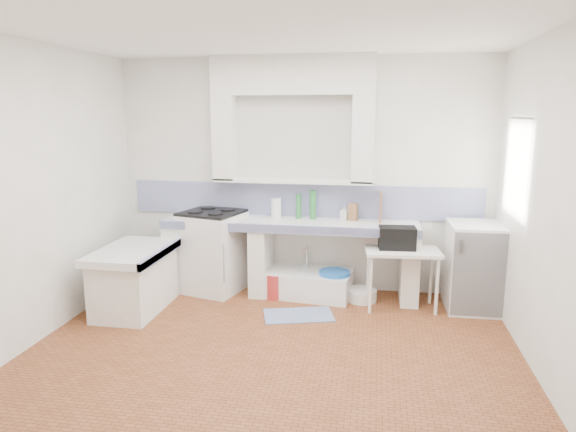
% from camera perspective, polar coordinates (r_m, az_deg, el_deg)
% --- Properties ---
extents(floor, '(4.50, 4.50, 0.00)m').
position_cam_1_polar(floor, '(4.77, -2.12, -15.50)').
color(floor, brown).
rests_on(floor, ground).
extents(ceiling, '(4.50, 4.50, 0.00)m').
position_cam_1_polar(ceiling, '(4.30, -2.41, 20.01)').
color(ceiling, white).
rests_on(ceiling, ground).
extents(wall_back, '(4.50, 0.00, 4.50)m').
position_cam_1_polar(wall_back, '(6.27, 1.56, 4.48)').
color(wall_back, white).
rests_on(wall_back, ground).
extents(wall_front, '(4.50, 0.00, 4.50)m').
position_cam_1_polar(wall_front, '(2.45, -12.08, -6.83)').
color(wall_front, white).
rests_on(wall_front, ground).
extents(wall_left, '(0.00, 4.50, 4.50)m').
position_cam_1_polar(wall_left, '(5.26, -26.99, 1.90)').
color(wall_left, white).
rests_on(wall_left, ground).
extents(wall_right, '(0.00, 4.50, 4.50)m').
position_cam_1_polar(wall_right, '(4.44, 27.47, 0.30)').
color(wall_right, white).
rests_on(wall_right, ground).
extents(alcove_mass, '(1.90, 0.25, 0.45)m').
position_cam_1_polar(alcove_mass, '(6.13, 0.49, 15.33)').
color(alcove_mass, white).
rests_on(alcove_mass, ground).
extents(window_frame, '(0.35, 0.86, 1.06)m').
position_cam_1_polar(window_frame, '(5.60, 25.73, 4.58)').
color(window_frame, '#3B2212').
rests_on(window_frame, ground).
extents(lace_valance, '(0.01, 0.84, 0.24)m').
position_cam_1_polar(lace_valance, '(5.54, 24.62, 8.57)').
color(lace_valance, white).
rests_on(lace_valance, ground).
extents(counter_slab, '(3.00, 0.60, 0.08)m').
position_cam_1_polar(counter_slab, '(6.08, 0.19, -0.90)').
color(counter_slab, white).
rests_on(counter_slab, ground).
extents(counter_lip, '(3.00, 0.04, 0.10)m').
position_cam_1_polar(counter_lip, '(5.81, -0.27, -1.48)').
color(counter_lip, navy).
rests_on(counter_lip, ground).
extents(counter_pier_left, '(0.20, 0.55, 0.82)m').
position_cam_1_polar(counter_pier_left, '(6.56, -11.99, -4.27)').
color(counter_pier_left, white).
rests_on(counter_pier_left, ground).
extents(counter_pier_mid, '(0.20, 0.55, 0.82)m').
position_cam_1_polar(counter_pier_mid, '(6.26, -2.98, -4.81)').
color(counter_pier_mid, white).
rests_on(counter_pier_mid, ground).
extents(counter_pier_right, '(0.20, 0.55, 0.82)m').
position_cam_1_polar(counter_pier_right, '(6.13, 13.27, -5.47)').
color(counter_pier_right, white).
rests_on(counter_pier_right, ground).
extents(peninsula_top, '(0.70, 1.10, 0.08)m').
position_cam_1_polar(peninsula_top, '(5.87, -16.78, -3.84)').
color(peninsula_top, white).
rests_on(peninsula_top, ground).
extents(peninsula_base, '(0.60, 1.00, 0.62)m').
position_cam_1_polar(peninsula_base, '(5.97, -16.59, -7.08)').
color(peninsula_base, white).
rests_on(peninsula_base, ground).
extents(peninsula_lip, '(0.04, 1.10, 0.10)m').
position_cam_1_polar(peninsula_lip, '(5.74, -13.82, -4.04)').
color(peninsula_lip, navy).
rests_on(peninsula_lip, ground).
extents(backsplash, '(4.27, 0.03, 0.40)m').
position_cam_1_polar(backsplash, '(6.29, 1.52, 1.75)').
color(backsplash, navy).
rests_on(backsplash, ground).
extents(stove, '(0.82, 0.81, 0.96)m').
position_cam_1_polar(stove, '(6.37, -8.31, -3.97)').
color(stove, white).
rests_on(stove, ground).
extents(sink, '(1.19, 0.73, 0.27)m').
position_cam_1_polar(sink, '(6.25, 1.81, -7.46)').
color(sink, white).
rests_on(sink, ground).
extents(side_table, '(0.84, 0.52, 0.04)m').
position_cam_1_polar(side_table, '(5.90, 12.43, -6.84)').
color(side_table, white).
rests_on(side_table, ground).
extents(fridge, '(0.64, 0.64, 0.97)m').
position_cam_1_polar(fridge, '(6.08, 20.10, -5.28)').
color(fridge, white).
rests_on(fridge, ground).
extents(bucket_red, '(0.32, 0.32, 0.30)m').
position_cam_1_polar(bucket_red, '(6.18, -1.27, -7.56)').
color(bucket_red, '#B82C29').
rests_on(bucket_red, ground).
extents(bucket_orange, '(0.42, 0.42, 0.29)m').
position_cam_1_polar(bucket_orange, '(6.12, 1.42, -7.77)').
color(bucket_orange, orange).
rests_on(bucket_orange, ground).
extents(bucket_blue, '(0.37, 0.37, 0.34)m').
position_cam_1_polar(bucket_blue, '(6.10, 5.14, -7.62)').
color(bucket_blue, blue).
rests_on(bucket_blue, ground).
extents(basin_white, '(0.43, 0.43, 0.14)m').
position_cam_1_polar(basin_white, '(6.13, 8.14, -8.64)').
color(basin_white, white).
rests_on(basin_white, ground).
extents(water_bottle_a, '(0.11, 0.11, 0.32)m').
position_cam_1_polar(water_bottle_a, '(6.38, 1.86, -6.80)').
color(water_bottle_a, silver).
rests_on(water_bottle_a, ground).
extents(water_bottle_b, '(0.09, 0.09, 0.27)m').
position_cam_1_polar(water_bottle_b, '(6.38, 2.42, -7.04)').
color(water_bottle_b, silver).
rests_on(water_bottle_b, ground).
extents(black_bag, '(0.41, 0.25, 0.25)m').
position_cam_1_polar(black_bag, '(5.80, 11.97, -2.39)').
color(black_bag, black).
rests_on(black_bag, side_table).
extents(green_bottle_a, '(0.09, 0.09, 0.30)m').
position_cam_1_polar(green_bottle_a, '(6.17, 1.17, 1.08)').
color(green_bottle_a, '#2A7735').
rests_on(green_bottle_a, counter_slab).
extents(green_bottle_b, '(0.10, 0.10, 0.34)m').
position_cam_1_polar(green_bottle_b, '(6.15, 2.77, 1.24)').
color(green_bottle_b, '#2A7735').
rests_on(green_bottle_b, counter_slab).
extents(knife_block, '(0.12, 0.10, 0.20)m').
position_cam_1_polar(knife_block, '(6.12, 7.19, 0.44)').
color(knife_block, '#915D3A').
rests_on(knife_block, counter_slab).
extents(cutting_board, '(0.03, 0.25, 0.34)m').
position_cam_1_polar(cutting_board, '(6.10, 10.21, 0.99)').
color(cutting_board, '#915D3A').
rests_on(cutting_board, counter_slab).
extents(paper_towel, '(0.14, 0.14, 0.24)m').
position_cam_1_polar(paper_towel, '(6.23, -1.32, 0.88)').
color(paper_towel, white).
rests_on(paper_towel, counter_slab).
extents(soap_bottle, '(0.10, 0.10, 0.17)m').
position_cam_1_polar(soap_bottle, '(6.13, 6.22, 0.34)').
color(soap_bottle, white).
rests_on(soap_bottle, counter_slab).
extents(rug, '(0.82, 0.61, 0.01)m').
position_cam_1_polar(rug, '(5.66, 1.17, -10.91)').
color(rug, '#2F4894').
rests_on(rug, ground).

